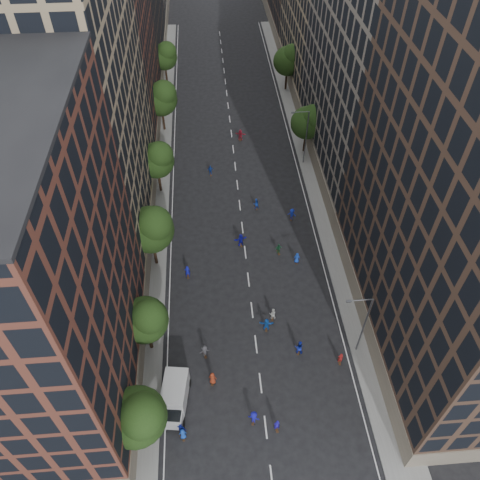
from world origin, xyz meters
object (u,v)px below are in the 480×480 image
(skater_0, at_px, (183,434))
(streetlamp_far, at_px, (305,135))
(streetlamp_near, at_px, (363,323))
(cargo_van, at_px, (174,397))
(skater_2, at_px, (299,347))
(skater_1, at_px, (277,425))

(skater_0, bearing_deg, streetlamp_far, -119.99)
(streetlamp_near, xyz_separation_m, cargo_van, (-18.90, -4.53, -3.72))
(cargo_van, xyz_separation_m, skater_2, (12.92, 4.74, -0.50))
(cargo_van, xyz_separation_m, skater_1, (9.52, -3.19, -0.64))
(streetlamp_far, height_order, cargo_van, streetlamp_far)
(streetlamp_near, distance_m, cargo_van, 19.79)
(skater_0, distance_m, skater_2, 14.57)
(streetlamp_near, distance_m, skater_2, 7.32)
(streetlamp_near, height_order, streetlamp_far, same)
(streetlamp_far, relative_size, skater_1, 5.63)
(streetlamp_far, xyz_separation_m, skater_2, (-5.98, -32.79, -4.22))
(streetlamp_far, relative_size, skater_0, 6.03)
(skater_1, distance_m, skater_2, 8.62)
(streetlamp_near, bearing_deg, cargo_van, -166.53)
(skater_0, bearing_deg, skater_1, 174.67)
(skater_0, bearing_deg, skater_2, -152.57)
(skater_1, bearing_deg, cargo_van, -27.20)
(skater_0, height_order, skater_1, skater_1)
(cargo_van, height_order, skater_0, cargo_van)
(skater_0, distance_m, skater_1, 8.75)
(streetlamp_far, relative_size, cargo_van, 1.66)
(skater_0, bearing_deg, streetlamp_near, -162.70)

